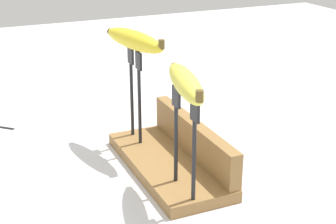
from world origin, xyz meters
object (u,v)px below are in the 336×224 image
(banana_raised_left, at_px, (134,40))
(banana_raised_right, at_px, (185,82))
(fork_stand_left, at_px, (135,87))
(fork_stand_right, at_px, (185,133))

(banana_raised_left, relative_size, banana_raised_right, 1.00)
(fork_stand_left, xyz_separation_m, fork_stand_right, (0.24, 0.00, -0.01))
(fork_stand_left, distance_m, fork_stand_right, 0.24)
(fork_stand_right, bearing_deg, banana_raised_left, -180.00)
(fork_stand_right, bearing_deg, fork_stand_left, 180.00)
(fork_stand_right, relative_size, banana_raised_right, 0.90)
(fork_stand_left, relative_size, fork_stand_right, 1.10)
(fork_stand_right, height_order, banana_raised_left, banana_raised_left)
(fork_stand_left, xyz_separation_m, banana_raised_right, (0.24, 0.00, 0.08))
(banana_raised_left, xyz_separation_m, banana_raised_right, (0.24, 0.00, -0.02))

